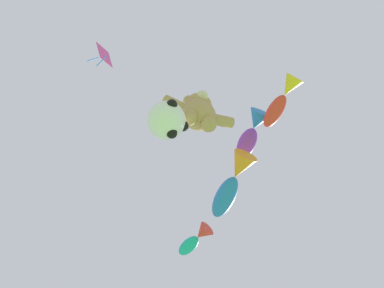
# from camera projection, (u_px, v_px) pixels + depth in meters

# --- Properties ---
(teddy_bear_kite) EXTENTS (2.29, 1.01, 2.33)m
(teddy_bear_kite) POSITION_uv_depth(u_px,v_px,m) (199.00, 112.00, 12.91)
(teddy_bear_kite) COLOR tan
(soccer_ball_kite) EXTENTS (1.15, 1.15, 1.06)m
(soccer_ball_kite) POSITION_uv_depth(u_px,v_px,m) (167.00, 120.00, 11.41)
(soccer_ball_kite) COLOR white
(fish_kite_crimson) EXTENTS (0.81, 1.92, 0.63)m
(fish_kite_crimson) POSITION_uv_depth(u_px,v_px,m) (282.00, 99.00, 13.91)
(fish_kite_crimson) COLOR red
(fish_kite_violet) EXTENTS (0.79, 1.81, 0.77)m
(fish_kite_violet) POSITION_uv_depth(u_px,v_px,m) (252.00, 132.00, 14.81)
(fish_kite_violet) COLOR purple
(fish_kite_cobalt) EXTENTS (0.89, 2.51, 0.83)m
(fish_kite_cobalt) POSITION_uv_depth(u_px,v_px,m) (232.00, 182.00, 14.35)
(fish_kite_cobalt) COLOR blue
(fish_kite_teal) EXTENTS (1.06, 1.53, 0.60)m
(fish_kite_teal) POSITION_uv_depth(u_px,v_px,m) (195.00, 239.00, 15.19)
(fish_kite_teal) COLOR #19ADB2
(diamond_kite) EXTENTS (0.80, 0.68, 2.56)m
(diamond_kite) POSITION_uv_depth(u_px,v_px,m) (103.00, 56.00, 14.70)
(diamond_kite) COLOR #E53F9E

